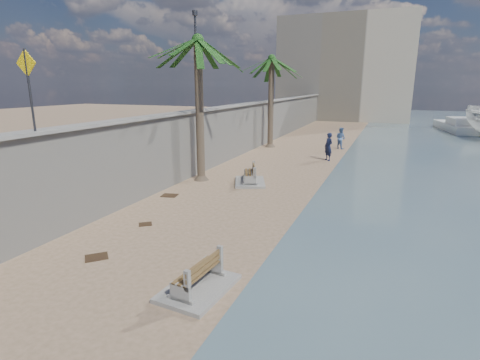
% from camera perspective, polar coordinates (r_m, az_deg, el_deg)
% --- Properties ---
extents(ground_plane, '(140.00, 140.00, 0.00)m').
position_cam_1_polar(ground_plane, '(9.79, -13.47, -16.77)').
color(ground_plane, '#9A7A5E').
extents(seawall, '(0.45, 70.00, 3.50)m').
position_cam_1_polar(seawall, '(28.80, 1.14, 7.94)').
color(seawall, gray).
rests_on(seawall, ground_plane).
extents(wall_cap, '(0.80, 70.00, 0.12)m').
position_cam_1_polar(wall_cap, '(28.65, 1.16, 11.52)').
color(wall_cap, gray).
rests_on(wall_cap, seawall).
extents(end_building, '(18.00, 12.00, 14.00)m').
position_cam_1_polar(end_building, '(59.16, 15.94, 15.84)').
color(end_building, '#B7AA93').
rests_on(end_building, ground_plane).
extents(bench_near, '(1.55, 2.15, 0.85)m').
position_cam_1_polar(bench_near, '(9.64, -6.40, -14.41)').
color(bench_near, gray).
rests_on(bench_near, ground_plane).
extents(bench_far, '(2.22, 2.60, 0.92)m').
position_cam_1_polar(bench_far, '(19.37, 1.52, 0.67)').
color(bench_far, gray).
rests_on(bench_far, ground_plane).
extents(palm_mid, '(5.00, 5.00, 8.01)m').
position_cam_1_polar(palm_mid, '(19.70, -6.46, 20.20)').
color(palm_mid, brown).
rests_on(palm_mid, ground_plane).
extents(palm_back, '(5.00, 5.00, 7.82)m').
position_cam_1_polar(palm_back, '(30.55, 4.87, 17.79)').
color(palm_back, brown).
rests_on(palm_back, ground_plane).
extents(pedestrian_sign, '(0.78, 0.07, 2.40)m').
position_cam_1_polar(pedestrian_sign, '(13.01, -29.57, 13.27)').
color(pedestrian_sign, '#2D2D33').
rests_on(pedestrian_sign, wall_cap).
extents(streetlight, '(0.28, 0.28, 5.12)m').
position_cam_1_polar(streetlight, '(21.36, -6.72, 18.74)').
color(streetlight, '#2D2D33').
rests_on(streetlight, wall_cap).
extents(person_a, '(0.92, 0.91, 2.14)m').
position_cam_1_polar(person_a, '(25.77, 13.34, 5.26)').
color(person_a, '#131A36').
rests_on(person_a, ground_plane).
extents(person_b, '(1.14, 1.08, 1.88)m').
position_cam_1_polar(person_b, '(30.78, 15.08, 6.34)').
color(person_b, '#5273A9').
rests_on(person_b, ground_plane).
extents(yacht_far, '(3.96, 9.66, 1.50)m').
position_cam_1_polar(yacht_far, '(47.99, 30.12, 6.94)').
color(yacht_far, silver).
rests_on(yacht_far, bay_water).
extents(debris_b, '(0.82, 0.82, 0.03)m').
position_cam_1_polar(debris_b, '(12.13, -21.02, -10.91)').
color(debris_b, '#382616').
rests_on(debris_b, ground_plane).
extents(debris_c, '(0.80, 0.69, 0.03)m').
position_cam_1_polar(debris_c, '(17.58, -10.69, -2.33)').
color(debris_c, '#382616').
rests_on(debris_c, ground_plane).
extents(debris_d, '(0.59, 0.58, 0.03)m').
position_cam_1_polar(debris_d, '(14.26, -14.23, -6.53)').
color(debris_d, '#382616').
rests_on(debris_d, ground_plane).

